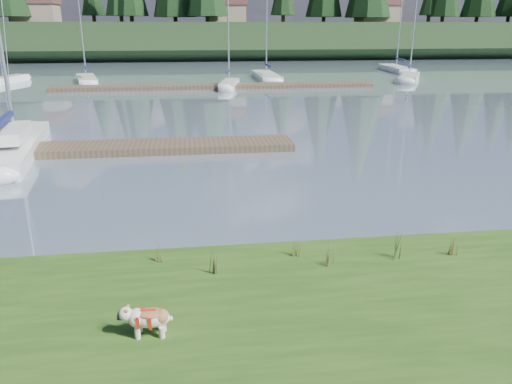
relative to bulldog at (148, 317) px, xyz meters
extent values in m
plane|color=gray|center=(1.01, 34.67, -0.66)|extent=(200.00, 200.00, 0.00)
cube|color=black|center=(1.01, 77.67, 1.84)|extent=(200.00, 20.00, 5.00)
cylinder|color=silver|center=(-0.17, -0.08, -0.21)|extent=(0.09, 0.09, 0.19)
cylinder|color=silver|center=(-0.15, 0.11, -0.21)|extent=(0.09, 0.09, 0.19)
cylinder|color=silver|center=(0.20, -0.11, -0.21)|extent=(0.09, 0.09, 0.19)
cylinder|color=silver|center=(0.22, 0.08, -0.21)|extent=(0.09, 0.09, 0.19)
ellipsoid|color=silver|center=(0.03, 0.00, -0.02)|extent=(0.64, 0.36, 0.29)
ellipsoid|color=#9C653A|center=(0.03, 0.00, 0.08)|extent=(0.45, 0.32, 0.10)
ellipsoid|color=silver|center=(-0.34, 0.03, 0.08)|extent=(0.23, 0.24, 0.21)
cube|color=black|center=(-0.43, 0.04, 0.04)|extent=(0.07, 0.11, 0.08)
cube|color=white|center=(-6.30, 13.75, -0.44)|extent=(2.91, 8.33, 0.70)
ellipsoid|color=white|center=(-6.84, 17.79, -0.44)|extent=(2.06, 2.44, 0.70)
cube|color=navy|center=(-6.14, 12.55, 0.89)|extent=(0.69, 3.70, 0.20)
cube|color=white|center=(-6.24, 13.29, 0.29)|extent=(1.68, 3.11, 0.45)
cube|color=#4C3D2C|center=(-2.99, 13.67, -0.51)|extent=(16.00, 2.00, 0.30)
cube|color=#4C3D2C|center=(3.01, 34.67, -0.51)|extent=(26.00, 2.20, 0.30)
cube|color=white|center=(-15.39, 40.65, -0.44)|extent=(3.00, 5.77, 0.70)
ellipsoid|color=white|center=(-14.50, 43.34, -0.44)|extent=(1.66, 1.85, 0.70)
cube|color=white|center=(-8.20, 40.12, -0.44)|extent=(3.01, 6.86, 0.70)
ellipsoid|color=white|center=(-8.96, 43.38, -0.44)|extent=(1.84, 2.11, 0.70)
cylinder|color=silver|center=(-8.20, 40.12, 5.37)|extent=(0.12, 0.12, 10.45)
cube|color=navy|center=(-7.99, 39.24, 0.74)|extent=(0.80, 2.64, 0.20)
cube|color=white|center=(4.12, 34.66, -0.44)|extent=(2.14, 5.21, 0.70)
ellipsoid|color=white|center=(4.62, 37.15, -0.44)|extent=(1.36, 1.58, 0.70)
cylinder|color=silver|center=(4.12, 34.66, 4.15)|extent=(0.12, 0.12, 8.00)
cube|color=navy|center=(3.98, 33.98, 0.74)|extent=(0.60, 2.02, 0.20)
cube|color=white|center=(8.15, 40.87, -0.44)|extent=(1.82, 8.02, 0.70)
ellipsoid|color=white|center=(8.15, 44.88, -0.44)|extent=(1.75, 2.19, 0.70)
cylinder|color=silver|center=(8.15, 40.87, 6.31)|extent=(0.12, 0.12, 12.33)
cube|color=navy|center=(8.15, 39.77, 0.74)|extent=(0.20, 3.19, 0.20)
cube|color=white|center=(21.12, 38.01, -0.44)|extent=(4.45, 6.64, 0.70)
ellipsoid|color=white|center=(22.67, 40.98, -0.44)|extent=(2.14, 2.30, 0.70)
cylinder|color=silver|center=(21.12, 38.01, 5.31)|extent=(0.12, 0.12, 10.33)
cube|color=navy|center=(20.70, 37.20, 0.74)|extent=(1.41, 2.45, 0.20)
cube|color=white|center=(23.74, 47.36, -0.44)|extent=(2.58, 8.23, 0.70)
ellipsoid|color=white|center=(24.12, 51.39, -0.44)|extent=(1.96, 2.36, 0.70)
cylinder|color=silver|center=(23.74, 47.36, 6.18)|extent=(0.12, 0.12, 12.07)
cube|color=navy|center=(23.64, 46.26, 0.74)|extent=(0.50, 3.22, 0.20)
cone|color=#475B23|center=(1.02, 1.90, -0.04)|extent=(0.03, 0.03, 0.53)
cone|color=brown|center=(1.13, 1.83, -0.09)|extent=(0.03, 0.03, 0.42)
cone|color=#475B23|center=(1.08, 1.93, -0.01)|extent=(0.03, 0.03, 0.58)
cone|color=brown|center=(1.16, 1.87, -0.12)|extent=(0.03, 0.03, 0.37)
cone|color=#475B23|center=(1.04, 1.82, -0.07)|extent=(0.03, 0.03, 0.48)
cone|color=#475B23|center=(2.83, 2.46, -0.10)|extent=(0.03, 0.03, 0.41)
cone|color=brown|center=(2.94, 2.39, -0.14)|extent=(0.03, 0.03, 0.33)
cone|color=#475B23|center=(2.89, 2.49, -0.08)|extent=(0.03, 0.03, 0.45)
cone|color=brown|center=(2.97, 2.43, -0.16)|extent=(0.03, 0.03, 0.28)
cone|color=#475B23|center=(2.85, 2.38, -0.12)|extent=(0.03, 0.03, 0.37)
cone|color=#475B23|center=(4.81, 2.09, -0.03)|extent=(0.03, 0.03, 0.56)
cone|color=brown|center=(4.92, 2.02, -0.08)|extent=(0.03, 0.03, 0.45)
cone|color=#475B23|center=(4.87, 2.12, 0.00)|extent=(0.03, 0.03, 0.62)
cone|color=brown|center=(4.95, 2.06, -0.11)|extent=(0.03, 0.03, 0.39)
cone|color=#475B23|center=(4.83, 2.01, -0.05)|extent=(0.03, 0.03, 0.50)
cone|color=#475B23|center=(-0.03, 2.58, -0.11)|extent=(0.03, 0.03, 0.40)
cone|color=brown|center=(0.08, 2.51, -0.15)|extent=(0.03, 0.03, 0.32)
cone|color=#475B23|center=(0.03, 2.61, -0.09)|extent=(0.03, 0.03, 0.44)
cone|color=brown|center=(0.11, 2.55, -0.17)|extent=(0.03, 0.03, 0.28)
cone|color=#475B23|center=(-0.01, 2.50, -0.13)|extent=(0.03, 0.03, 0.36)
cone|color=#475B23|center=(3.40, 1.96, -0.10)|extent=(0.03, 0.03, 0.42)
cone|color=brown|center=(3.51, 1.89, -0.14)|extent=(0.03, 0.03, 0.33)
cone|color=#475B23|center=(3.46, 1.99, -0.08)|extent=(0.03, 0.03, 0.46)
cone|color=brown|center=(3.54, 1.93, -0.16)|extent=(0.03, 0.03, 0.29)
cone|color=#475B23|center=(3.42, 1.88, -0.12)|extent=(0.03, 0.03, 0.37)
cone|color=#475B23|center=(6.09, 2.10, -0.08)|extent=(0.03, 0.03, 0.45)
cone|color=brown|center=(6.20, 2.03, -0.13)|extent=(0.03, 0.03, 0.36)
cone|color=#475B23|center=(6.15, 2.13, -0.06)|extent=(0.03, 0.03, 0.50)
cone|color=brown|center=(6.23, 2.07, -0.15)|extent=(0.03, 0.03, 0.32)
cone|color=#475B23|center=(6.11, 2.02, -0.10)|extent=(0.03, 0.03, 0.41)
cube|color=#33281C|center=(1.01, 3.07, -0.59)|extent=(60.00, 0.50, 0.14)
cylinder|color=#382619|center=(-23.99, 72.67, 5.24)|extent=(0.60, 0.60, 1.80)
cylinder|color=#382619|center=(-8.99, 76.67, 5.24)|extent=(0.60, 0.60, 1.80)
cylinder|color=#382619|center=(4.01, 70.67, 5.24)|extent=(0.60, 0.60, 1.80)
cylinder|color=#382619|center=(16.01, 74.67, 5.24)|extent=(0.60, 0.60, 1.80)
cylinder|color=#382619|center=(29.01, 72.67, 5.24)|extent=(0.60, 0.60, 1.80)
cylinder|color=#382619|center=(43.01, 75.67, 5.24)|extent=(0.60, 0.60, 1.80)
cube|color=gray|center=(-20.99, 74.67, 5.74)|extent=(6.00, 5.00, 2.80)
cube|color=gray|center=(7.01, 75.67, 5.74)|extent=(6.00, 5.00, 2.80)
cube|color=brown|center=(7.01, 75.67, 7.84)|extent=(6.30, 5.30, 1.40)
cube|color=gray|center=(31.01, 73.67, 5.74)|extent=(6.00, 5.00, 2.80)
cube|color=brown|center=(31.01, 73.67, 7.84)|extent=(6.30, 5.30, 1.40)
camera|label=1|loc=(0.76, -6.83, 4.29)|focal=35.00mm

